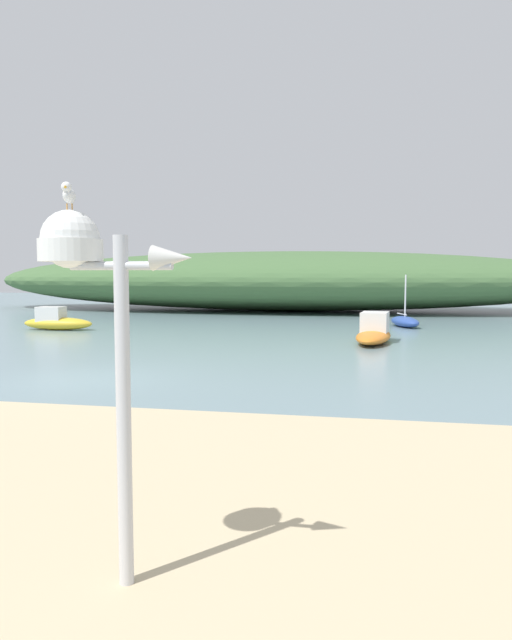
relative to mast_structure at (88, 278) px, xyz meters
name	(u,v)px	position (x,y,z in m)	size (l,w,h in m)	color
ground_plane	(85,380)	(-4.99, 9.38, -2.73)	(120.00, 120.00, 0.00)	gray
distant_hill	(281,281)	(-4.25, 38.55, -0.54)	(45.52, 13.92, 4.39)	#476B3D
mast_structure	(88,278)	(0.00, 0.00, 0.00)	(1.28, 0.51, 3.07)	silver
seagull_on_radar	(69,194)	(-0.14, -0.01, 0.67)	(0.15, 0.28, 0.21)	orange
sailboat_west_reach	(405,321)	(4.08, 26.13, -2.44)	(1.84, 3.05, 2.69)	#2D4C9E
motorboat_far_right	(374,332)	(2.45, 19.04, -2.31)	(1.75, 4.23, 1.20)	orange
motorboat_mid_channel	(56,321)	(-12.73, 21.26, -2.31)	(3.55, 1.15, 1.13)	gold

